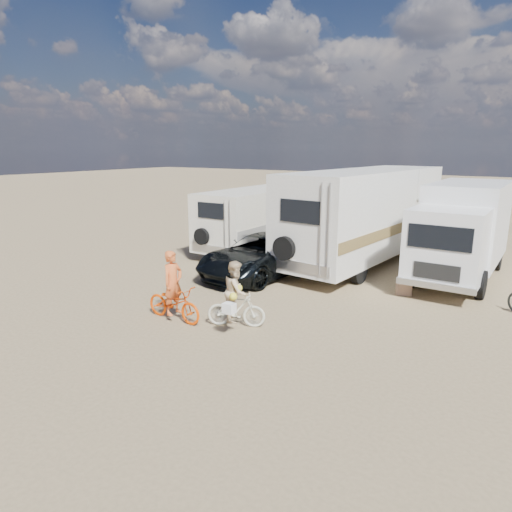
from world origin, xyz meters
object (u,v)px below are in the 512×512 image
Objects in this scene: rv_left at (264,218)px; rider_woman at (236,298)px; box_truck at (461,232)px; crate at (404,289)px; dark_suv at (262,255)px; bike_woman at (236,310)px; rv_main at (365,217)px; rider_man at (173,289)px; cooler at (253,271)px; bike_man at (174,303)px.

rv_left is 9.43m from rider_woman.
box_truck reaches higher than crate.
dark_suv is 11.84× the size of crate.
dark_suv reaches higher than bike_woman.
dark_suv is at bearing -0.04° from rider_woman.
crate is (2.92, 4.98, -0.27)m from bike_woman.
rider_woman is at bearing -86.99° from rv_main.
crate is (2.92, 4.98, -0.60)m from rider_woman.
bike_woman is (-0.44, -8.23, -1.37)m from rv_main.
rv_left reaches higher than crate.
cooler is (-0.50, 4.66, -0.65)m from rider_man.
box_truck is at bearing 36.40° from dark_suv.
crate is (4.90, 0.52, -0.55)m from dark_suv.
box_truck is at bearing -31.69° from rider_man.
rider_man is at bearing 83.79° from rider_woman.
cooler is (-6.15, -3.68, -1.44)m from box_truck.
bike_woman is (1.97, -4.46, -0.28)m from dark_suv.
bike_woman is 0.97× the size of rider_woman.
rv_main reaches higher than rv_left.
crate is (4.56, 5.50, -0.30)m from bike_man.
rider_woman is (-0.00, 0.00, 0.32)m from bike_woman.
rider_man reaches higher than bike_woman.
rider_woman reaches higher than bike_man.
rider_man is at bearing 83.79° from bike_woman.
rider_man is 7.18m from crate.
bike_man is 0.38m from rider_man.
bike_man is 4.69m from cooler.
bike_man is 1.20× the size of bike_woman.
dark_suv is 2.91× the size of bike_man.
rider_woman is 3.10× the size of cooler.
dark_suv is 3.48× the size of bike_woman.
box_truck is 13.46× the size of cooler.
rv_left is at bearing 140.18° from cooler.
cooler is 5.13m from crate.
rider_woman is (1.64, 0.52, 0.30)m from bike_man.
box_truck is 6.92m from dark_suv.
bike_woman is at bearing -86.99° from rv_main.
rv_main reaches higher than rider_man.
bike_man reaches higher than bike_woman.
box_truck is at bearing -31.69° from bike_man.
bike_man is 1.05× the size of rider_man.
rv_main reaches higher than cooler.
rider_woman is 3.50× the size of crate.
bike_woman reaches higher than crate.
rider_man reaches higher than bike_man.
rv_main is at bearing -10.89° from rider_man.
rider_man is at bearing -60.70° from cooler.
dark_suv is at bearing 6.30° from rider_man.
rider_woman is (-0.44, -8.23, -1.05)m from rv_main.
crate is at bearing -109.71° from box_truck.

